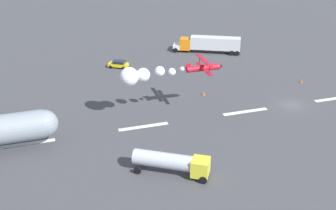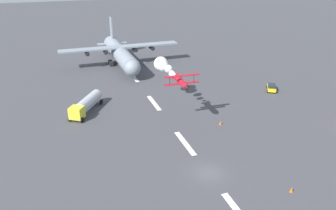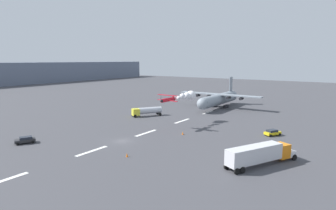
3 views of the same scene
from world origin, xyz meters
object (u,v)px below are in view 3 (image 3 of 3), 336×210
object	(u,v)px
traffic_cone_far	(183,133)
semi_truck_orange	(260,154)
followme_car_yellow	(272,132)
cargo_transport_plane	(218,99)
stunt_biplane_red	(186,96)
fuel_tanker_truck	(147,111)
airport_staff_sedan	(25,140)
traffic_cone_near	(127,155)

from	to	relation	value
traffic_cone_far	semi_truck_orange	bearing A→B (deg)	-114.57
followme_car_yellow	cargo_transport_plane	bearing A→B (deg)	43.88
stunt_biplane_red	semi_truck_orange	distance (m)	36.86
fuel_tanker_truck	airport_staff_sedan	xyz separation A→B (m)	(-39.93, 2.72, -0.94)
followme_car_yellow	airport_staff_sedan	size ratio (longest dim) A/B	0.97
fuel_tanker_truck	cargo_transport_plane	bearing A→B (deg)	-24.77
fuel_tanker_truck	followme_car_yellow	bearing A→B (deg)	-92.34
traffic_cone_far	fuel_tanker_truck	bearing A→B (deg)	59.13
followme_car_yellow	airport_staff_sedan	world-z (taller)	same
cargo_transport_plane	stunt_biplane_red	size ratio (longest dim) A/B	1.93
stunt_biplane_red	fuel_tanker_truck	size ratio (longest dim) A/B	1.75
airport_staff_sedan	cargo_transport_plane	bearing A→B (deg)	-12.93
cargo_transport_plane	traffic_cone_near	world-z (taller)	cargo_transport_plane
traffic_cone_near	traffic_cone_far	distance (m)	20.31
stunt_biplane_red	traffic_cone_far	bearing A→B (deg)	-151.67
cargo_transport_plane	stunt_biplane_red	distance (m)	29.59
airport_staff_sedan	stunt_biplane_red	bearing A→B (deg)	-25.69
semi_truck_orange	airport_staff_sedan	world-z (taller)	semi_truck_orange
followme_car_yellow	traffic_cone_far	size ratio (longest dim) A/B	5.90
followme_car_yellow	traffic_cone_near	bearing A→B (deg)	149.34
fuel_tanker_truck	airport_staff_sedan	size ratio (longest dim) A/B	2.13
semi_truck_orange	fuel_tanker_truck	size ratio (longest dim) A/B	1.53
semi_truck_orange	traffic_cone_near	xyz separation A→B (m)	(-10.11, 22.46, -1.76)
cargo_transport_plane	stunt_biplane_red	bearing A→B (deg)	-174.05
fuel_tanker_truck	traffic_cone_near	world-z (taller)	fuel_tanker_truck
fuel_tanker_truck	traffic_cone_near	distance (m)	40.36
stunt_biplane_red	fuel_tanker_truck	bearing A→B (deg)	85.29
stunt_biplane_red	airport_staff_sedan	bearing A→B (deg)	154.31
followme_car_yellow	traffic_cone_far	world-z (taller)	followme_car_yellow
cargo_transport_plane	fuel_tanker_truck	world-z (taller)	cargo_transport_plane
traffic_cone_far	airport_staff_sedan	bearing A→B (deg)	136.64
traffic_cone_near	traffic_cone_far	size ratio (longest dim) A/B	1.00
semi_truck_orange	traffic_cone_near	distance (m)	24.69
cargo_transport_plane	fuel_tanker_truck	distance (m)	30.66
fuel_tanker_truck	traffic_cone_near	bearing A→B (deg)	-146.60
traffic_cone_near	cargo_transport_plane	bearing A→B (deg)	8.67
traffic_cone_near	airport_staff_sedan	bearing A→B (deg)	104.08
cargo_transport_plane	airport_staff_sedan	size ratio (longest dim) A/B	7.19
followme_car_yellow	traffic_cone_near	xyz separation A→B (m)	(-31.99, 18.96, -0.44)
fuel_tanker_truck	followme_car_yellow	distance (m)	41.21
stunt_biplane_red	semi_truck_orange	size ratio (longest dim) A/B	1.15
cargo_transport_plane	traffic_cone_near	xyz separation A→B (m)	(-61.46, -9.38, -3.10)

